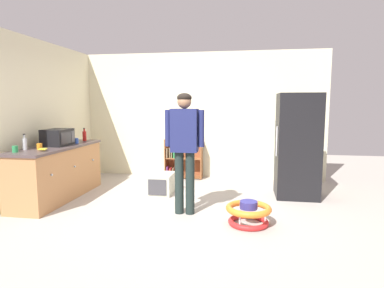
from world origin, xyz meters
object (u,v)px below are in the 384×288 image
Objects in this scene: microwave at (58,137)px; blue_cup at (76,141)px; refrigerator at (298,146)px; green_cup at (15,149)px; yellow_cup at (72,138)px; clear_bottle at (25,143)px; pet_carrier at (161,184)px; orange_cup at (40,147)px; banana_bunch at (44,149)px; ketchup_bottle at (84,136)px; baby_walker at (248,213)px; bookshelf at (182,161)px; standing_person at (184,142)px; kitchen_counter at (58,172)px.

blue_cup is (0.16, 0.32, -0.09)m from microwave.
refrigerator is 4.46m from green_cup.
refrigerator reaches higher than yellow_cup.
yellow_cup is (0.04, 1.49, 0.00)m from green_cup.
clear_bottle reaches higher than blue_cup.
green_cup is at bearing -101.74° from microwave.
pet_carrier is 5.81× the size of blue_cup.
blue_cup is (0.16, 0.81, 0.00)m from orange_cup.
banana_bunch is 0.64× the size of clear_bottle.
pet_carrier is at bearing -7.74° from ketchup_bottle.
baby_walker is 3.13m from banana_bunch.
blue_cup is at bearing 67.80° from clear_bottle.
bookshelf is at bearing 50.26° from clear_bottle.
yellow_cup is at bearing 101.11° from microwave.
banana_bunch is 1.67× the size of green_cup.
green_cup reaches higher than bookshelf.
standing_person is 2.32m from microwave.
bookshelf is 5.37× the size of banana_bunch.
blue_cup is (-3.03, 1.08, 0.79)m from baby_walker.
clear_bottle is 0.95m from blue_cup.
clear_bottle is at bearing -112.07° from kitchen_counter.
refrigerator is 3.88m from blue_cup.
ketchup_bottle is at bearing 85.24° from orange_cup.
banana_bunch reaches higher than kitchen_counter.
green_cup is at bearing -91.40° from yellow_cup.
pet_carrier is at bearing 140.33° from baby_walker.
bookshelf is at bearing 46.54° from kitchen_counter.
baby_walker is 3.82× the size of banana_bunch.
bookshelf is (1.77, 1.87, -0.08)m from kitchen_counter.
microwave is at bearing 166.65° from baby_walker.
yellow_cup is at bearing -149.11° from bookshelf.
orange_cup is (-3.19, 0.26, 0.79)m from baby_walker.
standing_person is 2.47m from ketchup_bottle.
bookshelf is at bearing 84.99° from pet_carrier.
banana_bunch is 0.64× the size of ketchup_bottle.
yellow_cup is at bearing 154.66° from standing_person.
bookshelf is 8.95× the size of blue_cup.
bookshelf is 3.46× the size of ketchup_bottle.
microwave is 5.05× the size of blue_cup.
standing_person is (-1.75, -1.19, 0.17)m from refrigerator.
yellow_cup is at bearing 96.43° from orange_cup.
ketchup_bottle is 2.59× the size of yellow_cup.
baby_walker is at bearing -23.33° from yellow_cup.
ketchup_bottle is (0.10, 0.78, 0.55)m from kitchen_counter.
refrigerator is 7.24× the size of ketchup_bottle.
refrigerator is at bearing 20.26° from green_cup.
refrigerator is 1.85m from baby_walker.
blue_cup is at bearing -172.61° from pet_carrier.
pet_carrier is 2.02m from banana_bunch.
yellow_cup is at bearing 86.73° from clear_bottle.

